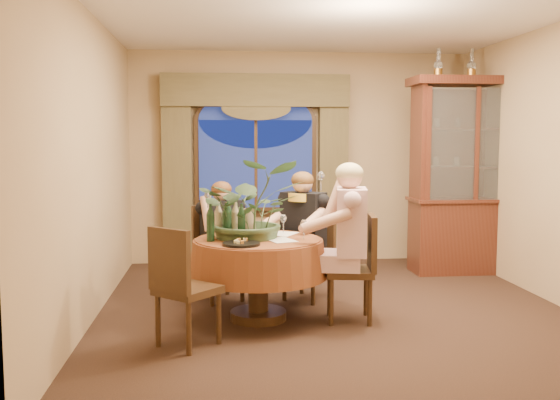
{
  "coord_description": "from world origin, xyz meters",
  "views": [
    {
      "loc": [
        -1.12,
        -5.82,
        1.65
      ],
      "look_at": [
        -0.55,
        -0.23,
        1.1
      ],
      "focal_mm": 40.0,
      "sensor_mm": 36.0,
      "label": 1
    }
  ],
  "objects": [
    {
      "name": "floor",
      "position": [
        0.0,
        0.0,
        0.0
      ],
      "size": [
        5.0,
        5.0,
        0.0
      ],
      "primitive_type": "plane",
      "color": "black",
      "rests_on": "ground"
    },
    {
      "name": "wall_back",
      "position": [
        0.0,
        2.5,
        1.4
      ],
      "size": [
        4.5,
        0.0,
        4.5
      ],
      "primitive_type": "plane",
      "rotation": [
        1.57,
        0.0,
        0.0
      ],
      "color": "#9E8259",
      "rests_on": "ground"
    },
    {
      "name": "ceiling",
      "position": [
        0.0,
        0.0,
        2.8
      ],
      "size": [
        5.0,
        5.0,
        0.0
      ],
      "primitive_type": "plane",
      "rotation": [
        3.14,
        0.0,
        0.0
      ],
      "color": "white",
      "rests_on": "wall_back"
    },
    {
      "name": "window",
      "position": [
        -0.6,
        2.43,
        1.3
      ],
      "size": [
        1.62,
        0.1,
        1.32
      ],
      "primitive_type": null,
      "color": "navy",
      "rests_on": "wall_back"
    },
    {
      "name": "arched_transom",
      "position": [
        -0.6,
        2.43,
        2.08
      ],
      "size": [
        1.6,
        0.06,
        0.44
      ],
      "primitive_type": null,
      "color": "navy",
      "rests_on": "wall_back"
    },
    {
      "name": "drapery_left",
      "position": [
        -1.63,
        2.38,
        1.18
      ],
      "size": [
        0.38,
        0.14,
        2.32
      ],
      "primitive_type": "cube",
      "color": "#494227",
      "rests_on": "floor"
    },
    {
      "name": "drapery_right",
      "position": [
        0.43,
        2.38,
        1.18
      ],
      "size": [
        0.38,
        0.14,
        2.32
      ],
      "primitive_type": "cube",
      "color": "#494227",
      "rests_on": "floor"
    },
    {
      "name": "swag_valance",
      "position": [
        -0.6,
        2.35,
        2.28
      ],
      "size": [
        2.45,
        0.16,
        0.42
      ],
      "primitive_type": null,
      "color": "#494227",
      "rests_on": "wall_back"
    },
    {
      "name": "dining_table",
      "position": [
        -0.75,
        -0.23,
        0.38
      ],
      "size": [
        1.38,
        1.38,
        0.75
      ],
      "primitive_type": "cylinder",
      "rotation": [
        0.0,
        0.0,
        0.1
      ],
      "color": "maroon",
      "rests_on": "floor"
    },
    {
      "name": "china_cabinet",
      "position": [
        1.97,
        1.57,
        1.2
      ],
      "size": [
        1.48,
        0.58,
        2.4
      ],
      "primitive_type": "cube",
      "color": "#3C170F",
      "rests_on": "floor"
    },
    {
      "name": "oil_lamp_left",
      "position": [
        1.55,
        1.57,
        2.57
      ],
      "size": [
        0.11,
        0.11,
        0.34
      ],
      "primitive_type": null,
      "color": "#A5722D",
      "rests_on": "china_cabinet"
    },
    {
      "name": "oil_lamp_center",
      "position": [
        1.97,
        1.57,
        2.57
      ],
      "size": [
        0.11,
        0.11,
        0.34
      ],
      "primitive_type": null,
      "color": "#A5722D",
      "rests_on": "china_cabinet"
    },
    {
      "name": "oil_lamp_right",
      "position": [
        2.39,
        1.57,
        2.57
      ],
      "size": [
        0.11,
        0.11,
        0.34
      ],
      "primitive_type": null,
      "color": "#A5722D",
      "rests_on": "china_cabinet"
    },
    {
      "name": "chair_right",
      "position": [
        0.07,
        -0.35,
        0.48
      ],
      "size": [
        0.47,
        0.47,
        0.96
      ],
      "primitive_type": "cube",
      "rotation": [
        0.0,
        0.0,
        1.43
      ],
      "color": "black",
      "rests_on": "floor"
    },
    {
      "name": "chair_back_right",
      "position": [
        -0.2,
        0.44,
        0.48
      ],
      "size": [
        0.59,
        0.59,
        0.96
      ],
      "primitive_type": "cube",
      "rotation": [
        0.0,
        0.0,
        -3.83
      ],
      "color": "black",
      "rests_on": "floor"
    },
    {
      "name": "chair_back",
      "position": [
        -1.1,
        0.49,
        0.48
      ],
      "size": [
        0.56,
        0.56,
        0.96
      ],
      "primitive_type": "cube",
      "rotation": [
        0.0,
        0.0,
        -2.7
      ],
      "color": "black",
      "rests_on": "floor"
    },
    {
      "name": "chair_front_left",
      "position": [
        -1.36,
        -0.9,
        0.48
      ],
      "size": [
        0.59,
        0.59,
        0.96
      ],
      "primitive_type": "cube",
      "rotation": [
        0.0,
        0.0,
        -0.74
      ],
      "color": "black",
      "rests_on": "floor"
    },
    {
      "name": "person_pink",
      "position": [
        0.07,
        -0.39,
        0.72
      ],
      "size": [
        0.56,
        0.6,
        1.45
      ],
      "primitive_type": null,
      "rotation": [
        0.0,
        0.0,
        1.38
      ],
      "color": "#CBA4A7",
      "rests_on": "floor"
    },
    {
      "name": "person_back",
      "position": [
        -1.08,
        0.54,
        0.61
      ],
      "size": [
        0.56,
        0.54,
        1.23
      ],
      "primitive_type": null,
      "rotation": [
        0.0,
        0.0,
        -2.74
      ],
      "color": "black",
      "rests_on": "floor"
    },
    {
      "name": "person_scarf",
      "position": [
        -0.25,
        0.37,
        0.67
      ],
      "size": [
        0.65,
        0.64,
        1.33
      ],
      "primitive_type": null,
      "rotation": [
        0.0,
        0.0,
        -3.83
      ],
      "color": "black",
      "rests_on": "floor"
    },
    {
      "name": "stoneware_vase",
      "position": [
        -0.83,
        -0.13,
        0.88
      ],
      "size": [
        0.14,
        0.14,
        0.26
      ],
      "primitive_type": null,
      "color": "gray",
      "rests_on": "dining_table"
    },
    {
      "name": "centerpiece_plant",
      "position": [
        -0.81,
        -0.16,
        1.36
      ],
      "size": [
        0.94,
        1.05,
        0.82
      ],
      "primitive_type": "imported",
      "color": "#355031",
      "rests_on": "dining_table"
    },
    {
      "name": "olive_bowl",
      "position": [
        -0.68,
        -0.28,
        0.78
      ],
      "size": [
        0.16,
        0.16,
        0.05
      ],
      "primitive_type": "imported",
      "color": "#4C522A",
      "rests_on": "dining_table"
    },
    {
      "name": "cheese_platter",
      "position": [
        -0.92,
        -0.58,
        0.76
      ],
      "size": [
        0.32,
        0.32,
        0.02
      ],
      "primitive_type": "cylinder",
      "color": "black",
      "rests_on": "dining_table"
    },
    {
      "name": "wine_bottle_0",
      "position": [
        -1.11,
        -0.16,
        0.92
      ],
      "size": [
        0.07,
        0.07,
        0.33
      ],
      "primitive_type": "cylinder",
      "color": "tan",
      "rests_on": "dining_table"
    },
    {
      "name": "wine_bottle_1",
      "position": [
        -1.02,
        -0.08,
        0.92
      ],
      "size": [
        0.07,
        0.07,
        0.33
      ],
      "primitive_type": "cylinder",
      "color": "black",
      "rests_on": "dining_table"
    },
    {
      "name": "wine_bottle_2",
      "position": [
        -1.18,
        -0.34,
        0.92
      ],
      "size": [
        0.07,
        0.07,
        0.33
      ],
      "primitive_type": "cylinder",
      "color": "black",
      "rests_on": "dining_table"
    },
    {
      "name": "wine_bottle_3",
      "position": [
        -0.95,
        -0.19,
        0.92
      ],
      "size": [
        0.07,
        0.07,
        0.33
      ],
      "primitive_type": "cylinder",
      "color": "tan",
      "rests_on": "dining_table"
    },
    {
      "name": "wine_bottle_4",
      "position": [
        -1.04,
        -0.22,
        0.92
      ],
      "size": [
        0.07,
        0.07,
        0.33
      ],
      "primitive_type": "cylinder",
      "color": "black",
      "rests_on": "dining_table"
    },
    {
      "name": "wine_bottle_5",
      "position": [
        -0.9,
        -0.3,
        0.92
      ],
      "size": [
        0.07,
        0.07,
        0.33
      ],
      "primitive_type": "cylinder",
      "color": "black",
      "rests_on": "dining_table"
    },
    {
      "name": "tasting_paper_0",
      "position": [
        -0.56,
        -0.36,
        0.75
      ],
      "size": [
        0.3,
        0.35,
        0.0
      ],
      "primitive_type": "cube",
      "rotation": [
        0.0,
        0.0,
        0.34
      ],
      "color": "white",
      "rests_on": "dining_table"
    },
    {
      "name": "tasting_paper_1",
      "position": [
        -0.5,
        -0.01,
        0.75
      ],
      "size": [
        0.33,
        0.37,
        0.0
      ],
      "primitive_type": "cube",
      "rotation": [
        0.0,
        0.0,
        -0.54
      ],
      "color": "white",
      "rests_on": "dining_table"
    },
    {
      "name": "wine_glass_person_pink",
      "position": [
        -0.34,
        -0.31,
        0.84
      ],
      "size": [
        0.07,
        0.07,
        0.18
      ],
      "primitive_type": null,
      "color": "silver",
      "rests_on": "dining_table"
    },
    {
      "name": "wine_glass_person_back",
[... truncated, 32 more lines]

